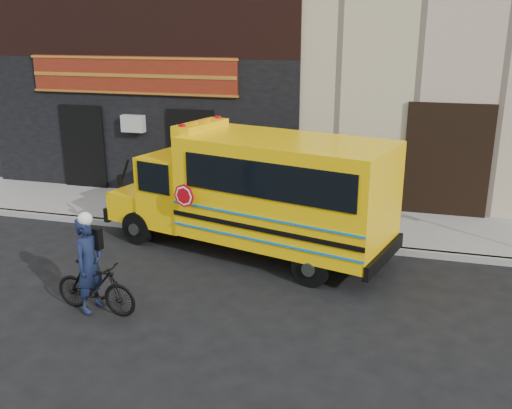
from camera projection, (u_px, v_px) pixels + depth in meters
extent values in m
plane|color=black|center=(243.00, 286.00, 11.55)|extent=(120.00, 120.00, 0.00)
cube|color=gray|center=(274.00, 239.00, 13.92)|extent=(40.00, 0.20, 0.15)
cube|color=gray|center=(287.00, 219.00, 15.29)|extent=(40.00, 3.00, 0.15)
cube|color=black|center=(138.00, 125.00, 17.28)|extent=(10.00, 0.30, 4.00)
cube|color=black|center=(130.00, 3.00, 16.22)|extent=(10.00, 0.28, 3.00)
cube|color=#611B0D|center=(132.00, 75.00, 16.67)|extent=(6.50, 0.12, 1.10)
cube|color=black|center=(85.00, 147.00, 17.82)|extent=(1.30, 0.10, 2.50)
cube|color=black|center=(192.00, 154.00, 16.91)|extent=(1.30, 0.10, 2.50)
cylinder|color=black|center=(138.00, 228.00, 13.72)|extent=(0.85, 0.48, 0.80)
cylinder|color=black|center=(186.00, 207.00, 15.28)|extent=(0.85, 0.48, 0.80)
cylinder|color=black|center=(312.00, 267.00, 11.49)|extent=(0.85, 0.48, 0.80)
cylinder|color=black|center=(347.00, 238.00, 13.05)|extent=(0.85, 0.48, 0.80)
cube|color=#FFC105|center=(149.00, 199.00, 14.60)|extent=(1.49, 2.19, 0.70)
cube|color=black|center=(134.00, 205.00, 14.94)|extent=(0.65, 2.01, 0.35)
cube|color=#FFC105|center=(183.00, 186.00, 13.91)|extent=(1.70, 2.34, 1.70)
cube|color=black|center=(164.00, 167.00, 14.07)|extent=(0.53, 1.75, 0.90)
cube|color=#FFC105|center=(286.00, 190.00, 12.44)|extent=(4.92, 3.29, 2.25)
cube|color=black|center=(384.00, 256.00, 11.65)|extent=(0.69, 2.16, 0.30)
cube|color=black|center=(265.00, 181.00, 11.33)|extent=(3.78, 1.05, 0.75)
cube|color=#FFC105|center=(201.00, 128.00, 13.18)|extent=(0.90, 1.67, 0.28)
cylinder|color=#AF0710|center=(184.00, 196.00, 12.26)|extent=(0.51, 0.16, 0.52)
imported|color=black|center=(95.00, 287.00, 10.38)|extent=(1.71, 0.62, 1.00)
imported|color=black|center=(90.00, 267.00, 10.30)|extent=(0.52, 0.70, 1.77)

